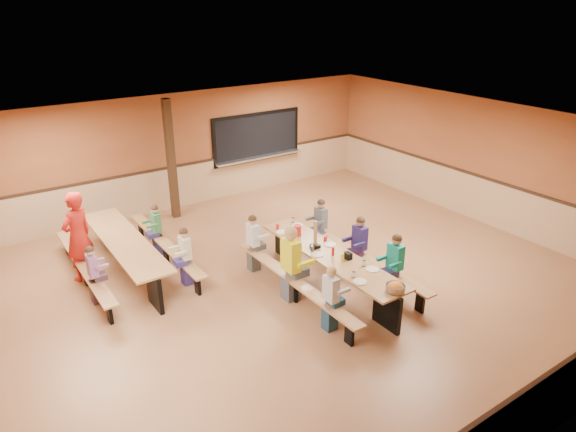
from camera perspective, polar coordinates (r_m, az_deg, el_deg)
ground at (r=10.02m, az=-1.27°, el=-8.00°), size 12.00×12.00×0.00m
room_envelope at (r=9.68m, az=-1.30°, el=-4.51°), size 12.04×10.04×3.02m
kitchen_pass_through at (r=14.63m, az=-3.46°, el=8.52°), size 2.78×0.28×1.38m
structural_post at (r=12.96m, az=-12.86°, el=6.08°), size 0.18×0.18×3.00m
cafeteria_table_main at (r=9.80m, az=4.68°, el=-5.30°), size 1.91×3.70×0.74m
cafeteria_table_second at (r=10.81m, az=-17.61°, el=-3.55°), size 1.91×3.70×0.74m
seated_child_white_left at (r=8.62m, az=4.75°, el=-9.16°), size 0.35×0.29×1.17m
seated_adult_yellow at (r=9.35m, az=0.32°, el=-5.38°), size 0.48×0.39×1.44m
seated_child_grey_left at (r=10.41m, az=-3.89°, el=-3.04°), size 0.36×0.29×1.19m
seated_child_teal_right at (r=9.71m, az=11.75°, el=-5.43°), size 0.39×0.32×1.24m
seated_child_navy_right at (r=10.32m, az=7.92°, el=-3.35°), size 0.38×0.31×1.24m
seated_child_char_right at (r=11.19m, az=3.63°, el=-1.09°), size 0.36×0.30×1.19m
seated_child_purple_sec at (r=9.96m, az=-20.78°, el=-6.17°), size 0.33×0.27×1.12m
seated_child_green_sec at (r=11.37m, az=-14.37°, el=-1.56°), size 0.33×0.27×1.13m
seated_child_tan_sec at (r=10.09m, az=-11.30°, el=-4.46°), size 0.35×0.29×1.17m
standing_woman at (r=10.75m, az=-22.30°, el=-2.09°), size 0.80×0.72×1.83m
punch_pitcher at (r=10.35m, az=1.07°, el=-1.60°), size 0.16×0.16×0.22m
chip_bowl at (r=8.65m, az=11.86°, el=-7.76°), size 0.32×0.32×0.15m
napkin_dispenser at (r=9.52m, az=6.70°, el=-4.42°), size 0.10×0.14×0.13m
condiment_mustard at (r=9.40m, az=6.08°, el=-4.63°), size 0.06×0.06×0.17m
condiment_ketchup at (r=9.61m, az=5.01°, el=-3.93°), size 0.06×0.06×0.17m
table_paddle at (r=9.85m, az=3.05°, el=-2.82°), size 0.16×0.16×0.56m
place_settings at (r=9.68m, az=4.73°, el=-3.90°), size 0.65×3.30×0.11m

